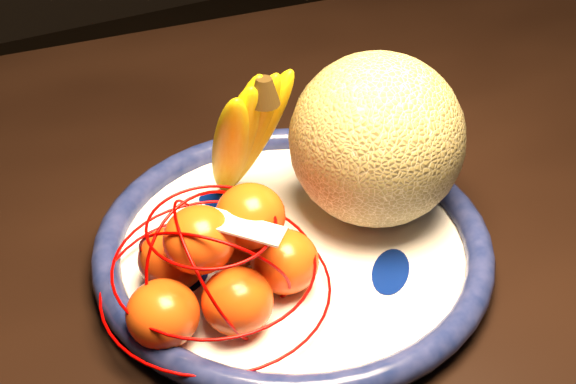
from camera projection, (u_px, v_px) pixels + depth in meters
name	position (u px, v px, depth m)	size (l,w,h in m)	color
dining_table	(396.00, 261.00, 0.86)	(1.66, 1.09, 0.79)	black
fruit_bowl	(293.00, 246.00, 0.74)	(0.37, 0.37, 0.03)	white
cantaloupe	(377.00, 140.00, 0.73)	(0.16, 0.16, 0.16)	olive
banana_bunch	(242.00, 132.00, 0.74)	(0.10, 0.10, 0.16)	yellow
mandarin_bag	(220.00, 262.00, 0.66)	(0.21, 0.21, 0.12)	#FC4C0B
price_tag	(239.00, 226.00, 0.63)	(0.07, 0.03, 0.00)	white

